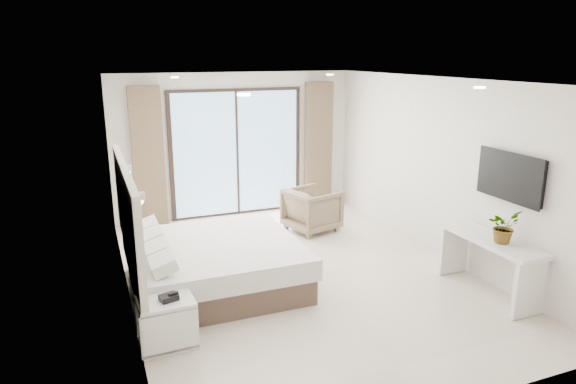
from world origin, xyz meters
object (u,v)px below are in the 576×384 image
Objects in this scene: nightstand at (167,322)px; armchair at (312,208)px; bed at (213,264)px; console_desk at (490,253)px.

armchair is at bearing 40.94° from nightstand.
bed is 2.64× the size of armchair.
console_desk reaches higher than bed.
armchair is (2.96, 2.81, 0.15)m from nightstand.
armchair is at bearing 109.59° from console_desk.
nightstand is 4.08m from console_desk.
armchair is at bearing 36.54° from bed.
console_desk is 1.81× the size of armchair.
bed is 3.64× the size of nightstand.
nightstand is (-0.81, -1.22, -0.05)m from bed.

